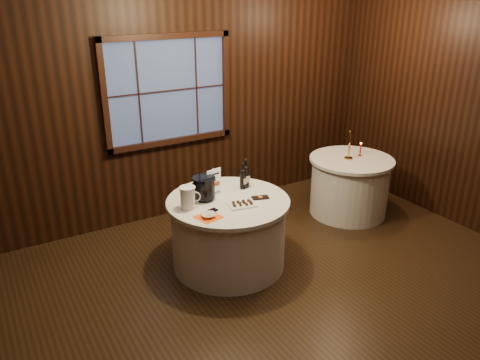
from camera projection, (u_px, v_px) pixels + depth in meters
ground at (282, 314)px, 4.32m from camera, size 6.00×6.00×0.00m
back_wall at (168, 99)px, 5.72m from camera, size 6.00×0.10×3.00m
main_table at (228, 232)px, 4.97m from camera, size 1.28×1.28×0.77m
side_table at (349, 186)px, 6.16m from camera, size 1.08×1.08×0.77m
sign_stand at (214, 185)px, 4.93m from camera, size 0.18×0.12×0.29m
port_bottle_left at (243, 178)px, 5.06m from camera, size 0.07×0.08×0.29m
port_bottle_right at (246, 175)px, 5.09m from camera, size 0.08×0.08×0.32m
ice_bucket at (204, 188)px, 4.79m from camera, size 0.24×0.24×0.24m
chocolate_plate at (242, 204)px, 4.69m from camera, size 0.31×0.24×0.04m
chocolate_box at (260, 198)px, 4.86m from camera, size 0.19×0.14×0.01m
grape_bunch at (213, 210)px, 4.56m from camera, size 0.16×0.06×0.04m
glass_pitcher at (188, 198)px, 4.60m from camera, size 0.21×0.16×0.23m
orange_napkin at (209, 217)px, 4.46m from camera, size 0.26×0.26×0.00m
cracker_bowl at (209, 215)px, 4.45m from camera, size 0.17×0.17×0.03m
brass_candlestick at (349, 149)px, 5.94m from camera, size 0.11×0.11×0.38m
red_candle at (360, 151)px, 6.06m from camera, size 0.05×0.05×0.19m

